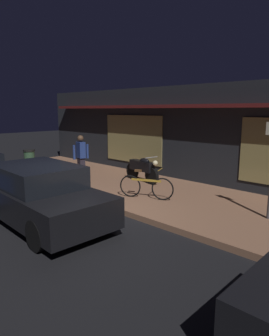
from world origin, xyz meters
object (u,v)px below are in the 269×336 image
at_px(person_photographer, 81,157).
at_px(parked_car_far, 40,194).
at_px(trash_bin, 30,160).
at_px(motorcycle, 142,168).
at_px(bicycle_parked, 146,187).

bearing_deg(person_photographer, parked_car_far, -51.09).
bearing_deg(trash_bin, parked_car_far, -24.74).
xyz_separation_m(motorcycle, person_photographer, (-1.74, -1.43, 0.38)).
bearing_deg(person_photographer, motorcycle, 39.33).
bearing_deg(motorcycle, trash_bin, -158.06).
height_order(motorcycle, trash_bin, motorcycle).
bearing_deg(parked_car_far, trash_bin, 155.26).
bearing_deg(motorcycle, bicycle_parked, -44.49).
bearing_deg(parked_car_far, bicycle_parked, 73.96).
distance_m(person_photographer, trash_bin, 3.09).
distance_m(motorcycle, trash_bin, 5.13).
xyz_separation_m(bicycle_parked, person_photographer, (-3.26, 0.07, 0.52)).
bearing_deg(bicycle_parked, person_photographer, 178.79).
height_order(person_photographer, parked_car_far, person_photographer).
distance_m(bicycle_parked, person_photographer, 3.30).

